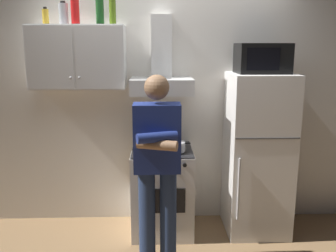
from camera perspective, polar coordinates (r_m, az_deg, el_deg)
The scene contains 14 objects.
ground_plane at distance 3.76m, azimuth 0.00°, elevation -17.38°, with size 7.00×7.00×0.00m, color olive.
back_wall_tiled at distance 3.90m, azimuth -0.29°, elevation 4.78°, with size 4.80×0.10×2.70m, color silver.
upper_cabinet at distance 3.71m, azimuth -13.65°, elevation 10.26°, with size 0.90×0.37×0.60m.
stove_oven at distance 3.79m, azimuth -0.89°, elevation -9.83°, with size 0.60×0.62×0.87m.
range_hood at distance 3.65m, azimuth -0.99°, elevation 8.16°, with size 0.60×0.44×0.75m.
refrigerator at distance 3.80m, azimuth 13.59°, elevation -4.25°, with size 0.60×0.62×1.60m.
microwave at distance 3.67m, azimuth 14.26°, elevation 10.05°, with size 0.48×0.37×0.28m.
person_standing at distance 3.06m, azimuth -1.66°, elevation -6.02°, with size 0.38×0.33×1.64m.
cooking_pot at distance 3.52m, azimuth 1.23°, elevation -3.19°, with size 0.28×0.18×0.09m.
bottle_wine_green at distance 3.73m, azimuth -10.46°, elevation 17.63°, with size 0.08×0.08×0.35m.
bottle_soda_red at distance 3.69m, azimuth -14.09°, elevation 16.93°, with size 0.08×0.08×0.28m.
bottle_spice_jar at distance 3.78m, azimuth -18.30°, elevation 15.68°, with size 0.06×0.06×0.16m.
bottle_canister_steel at distance 3.73m, azimuth -15.78°, elevation 16.28°, with size 0.09×0.09×0.21m.
bottle_olive_oil at distance 3.66m, azimuth -8.52°, elevation 17.16°, with size 0.06×0.06×0.27m.
Camera 1 is at (-0.11, -3.26, 1.87)m, focal length 39.67 mm.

